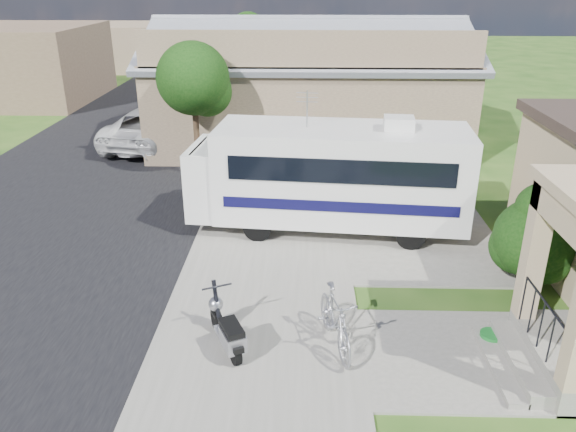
{
  "coord_description": "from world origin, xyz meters",
  "views": [
    {
      "loc": [
        -0.15,
        -9.52,
        6.45
      ],
      "look_at": [
        -0.5,
        2.5,
        1.3
      ],
      "focal_mm": 35.0,
      "sensor_mm": 36.0,
      "label": 1
    }
  ],
  "objects_px": {
    "pickup_truck": "(156,126)",
    "garden_hose": "(491,339)",
    "van": "(178,94)",
    "motorhome": "(331,174)",
    "scooter": "(227,330)",
    "bicycle": "(335,322)",
    "shrub": "(537,235)"
  },
  "relations": [
    {
      "from": "motorhome",
      "to": "van",
      "type": "height_order",
      "value": "motorhome"
    },
    {
      "from": "scooter",
      "to": "van",
      "type": "height_order",
      "value": "van"
    },
    {
      "from": "scooter",
      "to": "van",
      "type": "distance_m",
      "value": 21.18
    },
    {
      "from": "van",
      "to": "scooter",
      "type": "bearing_deg",
      "value": -67.04
    },
    {
      "from": "pickup_truck",
      "to": "garden_hose",
      "type": "height_order",
      "value": "pickup_truck"
    },
    {
      "from": "shrub",
      "to": "pickup_truck",
      "type": "xyz_separation_m",
      "value": [
        -11.18,
        11.08,
        -0.44
      ]
    },
    {
      "from": "motorhome",
      "to": "bicycle",
      "type": "distance_m",
      "value": 5.55
    },
    {
      "from": "van",
      "to": "bicycle",
      "type": "bearing_deg",
      "value": -61.84
    },
    {
      "from": "scooter",
      "to": "van",
      "type": "bearing_deg",
      "value": 79.23
    },
    {
      "from": "van",
      "to": "garden_hose",
      "type": "height_order",
      "value": "van"
    },
    {
      "from": "motorhome",
      "to": "scooter",
      "type": "relative_size",
      "value": 4.83
    },
    {
      "from": "motorhome",
      "to": "shrub",
      "type": "distance_m",
      "value": 5.3
    },
    {
      "from": "pickup_truck",
      "to": "garden_hose",
      "type": "distance_m",
      "value": 16.49
    },
    {
      "from": "bicycle",
      "to": "van",
      "type": "bearing_deg",
      "value": 95.96
    },
    {
      "from": "motorhome",
      "to": "garden_hose",
      "type": "xyz_separation_m",
      "value": [
        2.88,
        -5.2,
        -1.51
      ]
    },
    {
      "from": "shrub",
      "to": "pickup_truck",
      "type": "relative_size",
      "value": 0.42
    },
    {
      "from": "bicycle",
      "to": "scooter",
      "type": "bearing_deg",
      "value": 170.66
    },
    {
      "from": "scooter",
      "to": "bicycle",
      "type": "height_order",
      "value": "bicycle"
    },
    {
      "from": "pickup_truck",
      "to": "van",
      "type": "distance_m",
      "value": 6.79
    },
    {
      "from": "pickup_truck",
      "to": "garden_hose",
      "type": "xyz_separation_m",
      "value": [
        9.64,
        -13.36,
        -0.7
      ]
    },
    {
      "from": "pickup_truck",
      "to": "van",
      "type": "bearing_deg",
      "value": -73.83
    },
    {
      "from": "motorhome",
      "to": "shrub",
      "type": "bearing_deg",
      "value": -28.14
    },
    {
      "from": "motorhome",
      "to": "pickup_truck",
      "type": "height_order",
      "value": "motorhome"
    },
    {
      "from": "motorhome",
      "to": "garden_hose",
      "type": "bearing_deg",
      "value": -55.69
    },
    {
      "from": "scooter",
      "to": "garden_hose",
      "type": "bearing_deg",
      "value": -20.42
    },
    {
      "from": "motorhome",
      "to": "shrub",
      "type": "relative_size",
      "value": 3.08
    },
    {
      "from": "shrub",
      "to": "garden_hose",
      "type": "relative_size",
      "value": 5.62
    },
    {
      "from": "motorhome",
      "to": "scooter",
      "type": "height_order",
      "value": "motorhome"
    },
    {
      "from": "pickup_truck",
      "to": "van",
      "type": "height_order",
      "value": "van"
    },
    {
      "from": "scooter",
      "to": "pickup_truck",
      "type": "xyz_separation_m",
      "value": [
        -4.67,
        13.76,
        0.32
      ]
    },
    {
      "from": "van",
      "to": "garden_hose",
      "type": "relative_size",
      "value": 13.29
    },
    {
      "from": "shrub",
      "to": "van",
      "type": "xyz_separation_m",
      "value": [
        -11.7,
        17.85,
        -0.41
      ]
    }
  ]
}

